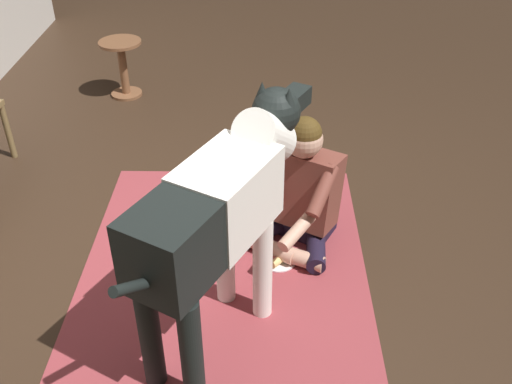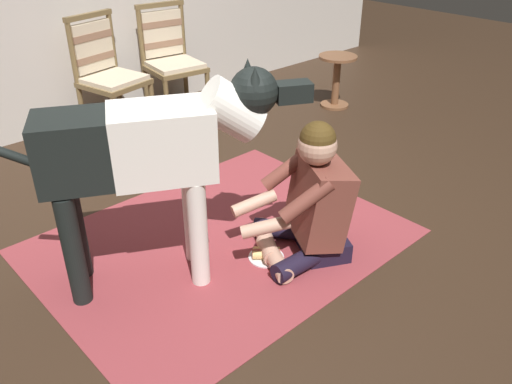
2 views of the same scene
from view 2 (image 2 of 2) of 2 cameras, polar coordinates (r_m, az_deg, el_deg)
name	(u,v)px [view 2 (image 2 of 2)]	position (r m, az deg, el deg)	size (l,w,h in m)	color
ground_plane	(273,234)	(3.26, 1.82, -4.52)	(13.88, 13.88, 0.00)	#332317
area_rug	(221,240)	(3.20, -3.81, -5.23)	(2.05, 1.61, 0.01)	brown
dining_chair_left_of_pair	(106,69)	(4.68, -15.90, 12.61)	(0.55, 0.55, 0.98)	brown
dining_chair_right_of_pair	(170,55)	(4.99, -9.28, 14.37)	(0.52, 0.52, 0.98)	brown
person_sitting_on_floor	(310,203)	(2.94, 5.84, -1.22)	(0.71, 0.63, 0.81)	black
large_dog	(152,151)	(2.59, -11.13, 4.38)	(1.35, 0.81, 1.14)	white
hot_dog_on_plate	(266,254)	(3.04, 1.11, -6.74)	(0.20, 0.20, 0.06)	white
round_side_table	(336,77)	(5.20, 8.67, 12.17)	(0.36, 0.36, 0.50)	brown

